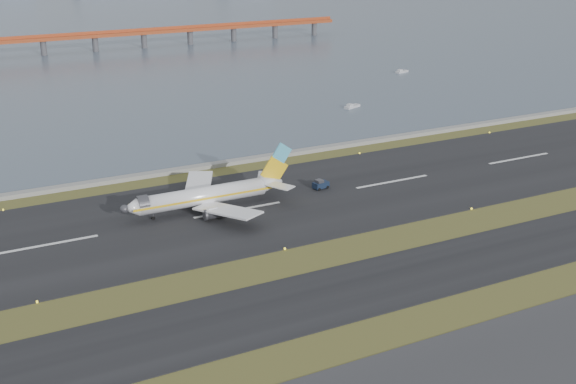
# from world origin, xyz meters

# --- Properties ---
(ground) EXTENTS (1000.00, 1000.00, 0.00)m
(ground) POSITION_xyz_m (0.00, 0.00, 0.00)
(ground) COLOR #394A1A
(ground) RESTS_ON ground
(taxiway_strip) EXTENTS (1000.00, 18.00, 0.10)m
(taxiway_strip) POSITION_xyz_m (0.00, -12.00, 0.05)
(taxiway_strip) COLOR black
(taxiway_strip) RESTS_ON ground
(runway_strip) EXTENTS (1000.00, 45.00, 0.10)m
(runway_strip) POSITION_xyz_m (0.00, 30.00, 0.05)
(runway_strip) COLOR black
(runway_strip) RESTS_ON ground
(seawall) EXTENTS (1000.00, 2.50, 1.00)m
(seawall) POSITION_xyz_m (0.00, 60.00, 0.50)
(seawall) COLOR gray
(seawall) RESTS_ON ground
(bay_water) EXTENTS (1400.00, 800.00, 1.30)m
(bay_water) POSITION_xyz_m (0.00, 460.00, 0.00)
(bay_water) COLOR #475566
(bay_water) RESTS_ON ground
(red_pier) EXTENTS (260.00, 5.00, 10.20)m
(red_pier) POSITION_xyz_m (20.00, 250.00, 7.28)
(red_pier) COLOR #9E3D1B
(red_pier) RESTS_ON ground
(airliner) EXTENTS (38.52, 32.89, 12.80)m
(airliner) POSITION_xyz_m (-5.33, 32.89, 3.46)
(airliner) COLOR white
(airliner) RESTS_ON ground
(pushback_tug) EXTENTS (3.93, 2.71, 2.32)m
(pushback_tug) POSITION_xyz_m (22.36, 33.56, 1.13)
(pushback_tug) COLOR #131F35
(pushback_tug) RESTS_ON ground
(workboat_near) EXTENTS (6.75, 4.32, 1.57)m
(workboat_near) POSITION_xyz_m (70.33, 97.50, 0.50)
(workboat_near) COLOR silver
(workboat_near) RESTS_ON ground
(workboat_far) EXTENTS (6.67, 3.84, 1.54)m
(workboat_far) POSITION_xyz_m (120.56, 139.90, 0.49)
(workboat_far) COLOR silver
(workboat_far) RESTS_ON ground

